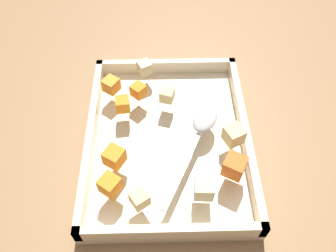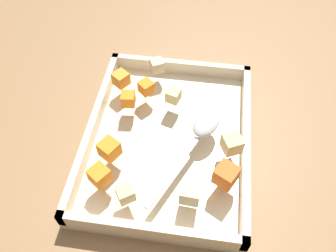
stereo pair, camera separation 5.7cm
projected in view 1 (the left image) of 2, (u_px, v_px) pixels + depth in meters
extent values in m
plane|color=#936D47|center=(172.00, 137.00, 0.63)|extent=(4.00, 4.00, 0.00)
cube|color=beige|center=(168.00, 142.00, 0.61)|extent=(0.35, 0.28, 0.01)
cube|color=beige|center=(91.00, 136.00, 0.59)|extent=(0.35, 0.01, 0.03)
cube|color=beige|center=(244.00, 133.00, 0.60)|extent=(0.35, 0.01, 0.03)
cube|color=beige|center=(166.00, 66.00, 0.70)|extent=(0.01, 0.28, 0.03)
cube|color=beige|center=(171.00, 232.00, 0.49)|extent=(0.01, 0.28, 0.03)
cube|color=orange|center=(110.00, 185.00, 0.50)|extent=(0.04, 0.04, 0.03)
cube|color=orange|center=(123.00, 104.00, 0.60)|extent=(0.03, 0.03, 0.02)
cube|color=orange|center=(114.00, 157.00, 0.53)|extent=(0.04, 0.04, 0.03)
cube|color=orange|center=(234.00, 166.00, 0.52)|extent=(0.04, 0.04, 0.03)
cube|color=orange|center=(111.00, 85.00, 0.63)|extent=(0.04, 0.04, 0.03)
cube|color=orange|center=(138.00, 90.00, 0.62)|extent=(0.03, 0.03, 0.02)
cube|color=#E0CC89|center=(234.00, 135.00, 0.56)|extent=(0.04, 0.04, 0.03)
cube|color=#E0CC89|center=(167.00, 95.00, 0.61)|extent=(0.03, 0.03, 0.02)
cube|color=beige|center=(204.00, 188.00, 0.50)|extent=(0.03, 0.03, 0.03)
cube|color=beige|center=(145.00, 67.00, 0.66)|extent=(0.03, 0.03, 0.02)
cube|color=#E0CC89|center=(140.00, 199.00, 0.49)|extent=(0.03, 0.03, 0.02)
ellipsoid|color=silver|center=(205.00, 118.00, 0.58)|extent=(0.07, 0.06, 0.02)
cube|color=silver|center=(182.00, 169.00, 0.53)|extent=(0.14, 0.07, 0.01)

